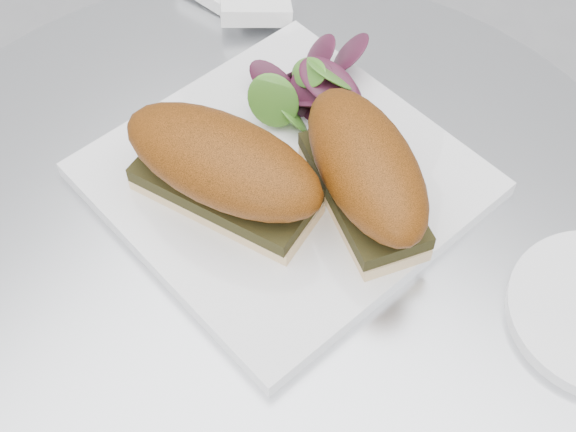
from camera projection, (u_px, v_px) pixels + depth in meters
The scene contains 5 objects.
table at pixel (268, 371), 0.85m from camera, with size 0.70×0.70×0.73m.
plate at pixel (284, 179), 0.69m from camera, with size 0.28×0.28×0.02m, color white.
sandwich_left at pixel (223, 168), 0.63m from camera, with size 0.18×0.09×0.08m.
sandwich_right at pixel (365, 171), 0.63m from camera, with size 0.17×0.15×0.08m.
salad at pixel (314, 89), 0.70m from camera, with size 0.12×0.12×0.05m, color #609530, non-canonical shape.
Camera 1 is at (0.22, -0.29, 1.27)m, focal length 50.00 mm.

